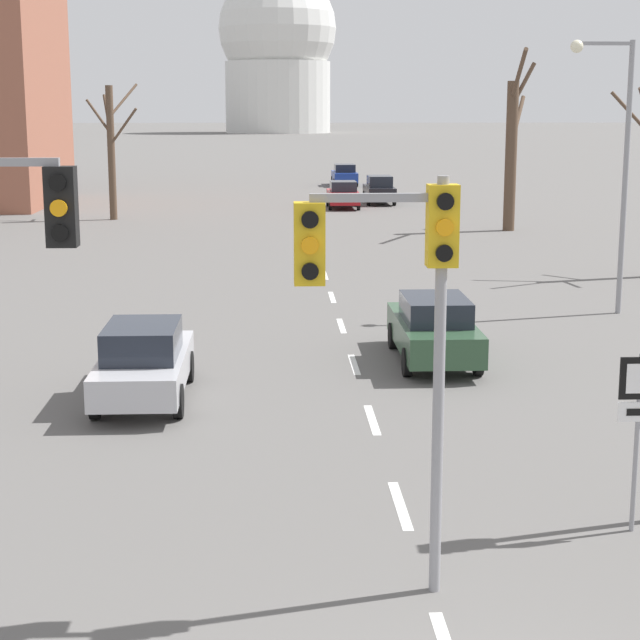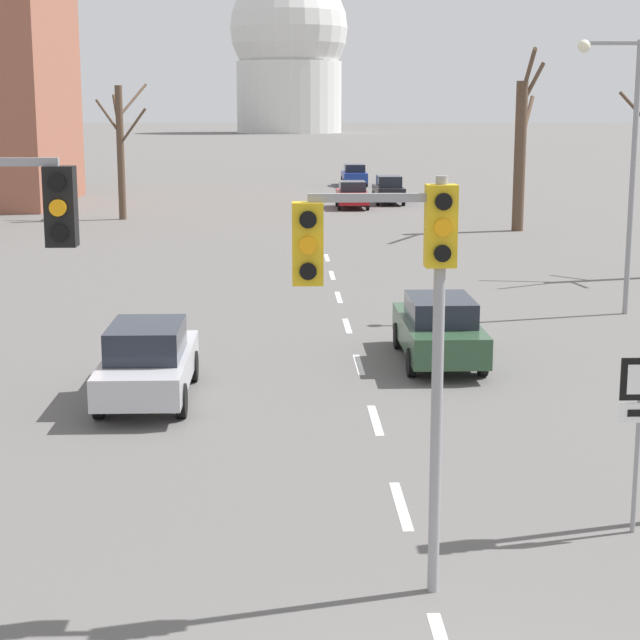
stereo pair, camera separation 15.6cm
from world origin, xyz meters
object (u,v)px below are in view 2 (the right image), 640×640
at_px(traffic_signal_centre_tall, 394,283).
at_px(sedan_mid_centre, 389,190).
at_px(sedan_near_right, 439,329).
at_px(sedan_far_right, 354,175).
at_px(route_sign_post, 640,412).
at_px(street_lamp_right, 623,148).
at_px(sedan_far_left, 352,195).
at_px(sedan_near_left, 148,361).

distance_m(traffic_signal_centre_tall, sedan_mid_centre, 54.28).
distance_m(sedan_near_right, sedan_far_right, 57.44).
bearing_deg(route_sign_post, sedan_near_right, 97.04).
distance_m(street_lamp_right, sedan_far_left, 33.78).
bearing_deg(sedan_far_right, traffic_signal_centre_tall, -93.45).
bearing_deg(sedan_far_right, street_lamp_right, -85.42).
relative_size(street_lamp_right, sedan_far_right, 1.70).
distance_m(route_sign_post, sedan_near_right, 10.47).
height_order(street_lamp_right, sedan_mid_centre, street_lamp_right).
relative_size(sedan_near_left, sedan_mid_centre, 1.02).
xyz_separation_m(sedan_mid_centre, sedan_far_right, (-1.09, 15.58, -0.05)).
bearing_deg(route_sign_post, sedan_near_left, 136.61).
bearing_deg(route_sign_post, sedan_far_left, 90.92).
bearing_deg(street_lamp_right, sedan_near_left, -144.50).
distance_m(traffic_signal_centre_tall, street_lamp_right, 19.74).
relative_size(street_lamp_right, sedan_near_left, 1.71).
height_order(sedan_mid_centre, sedan_far_left, sedan_mid_centre).
relative_size(sedan_mid_centre, sedan_far_left, 1.10).
relative_size(street_lamp_right, sedan_mid_centre, 1.74).
height_order(traffic_signal_centre_tall, sedan_far_right, traffic_signal_centre_tall).
distance_m(traffic_signal_centre_tall, sedan_near_left, 10.38).
distance_m(street_lamp_right, sedan_mid_centre, 36.39).
relative_size(sedan_near_left, sedan_far_left, 1.11).
xyz_separation_m(street_lamp_right, sedan_mid_centre, (-3.04, 36.05, -3.88)).
height_order(route_sign_post, sedan_near_right, route_sign_post).
bearing_deg(sedan_far_left, street_lamp_right, -80.57).
bearing_deg(sedan_near_left, sedan_far_right, 82.21).
distance_m(sedan_near_left, sedan_far_left, 42.50).
distance_m(route_sign_post, sedan_far_right, 67.77).
bearing_deg(sedan_far_left, sedan_near_right, -90.71).
distance_m(sedan_near_right, sedan_mid_centre, 41.94).
bearing_deg(route_sign_post, sedan_far_right, 89.52).
xyz_separation_m(route_sign_post, sedan_far_right, (0.57, 67.76, -0.94)).
height_order(route_sign_post, sedan_mid_centre, route_sign_post).
height_order(sedan_near_left, sedan_far_left, sedan_far_left).
height_order(street_lamp_right, sedan_near_left, street_lamp_right).
bearing_deg(sedan_far_left, sedan_far_right, 85.80).
relative_size(street_lamp_right, sedan_far_left, 1.90).
bearing_deg(sedan_far_left, sedan_near_left, -99.35).
height_order(route_sign_post, sedan_near_left, route_sign_post).
xyz_separation_m(sedan_near_right, sedan_far_left, (0.48, 38.87, 0.01)).
bearing_deg(sedan_mid_centre, sedan_far_right, 94.02).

